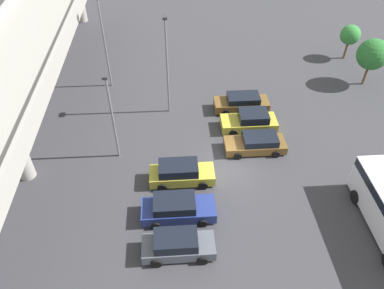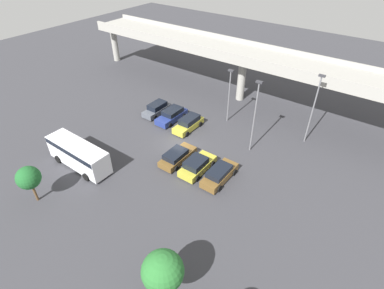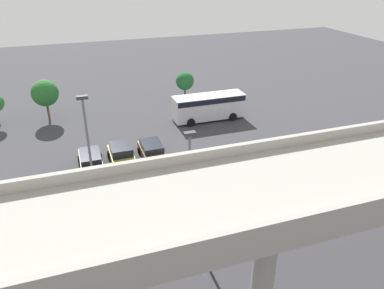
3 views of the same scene
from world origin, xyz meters
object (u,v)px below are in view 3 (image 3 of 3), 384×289
Objects in this scene: parked_car_5 at (91,162)px; lamp_post_near_aisle at (4,213)px; parked_car_1 at (245,174)px; parked_car_3 at (152,152)px; parked_car_0 at (276,169)px; lamp_post_mid_lot at (89,150)px; tree_front_left at (185,81)px; tree_front_right at (45,93)px; parked_car_4 at (122,155)px; parked_car_2 at (207,178)px; shuttle_bus at (209,105)px; lamp_post_by_overpass at (190,176)px.

lamp_post_near_aisle is at bearing -21.76° from parked_car_5.
parked_car_1 is at bearing -160.27° from lamp_post_near_aisle.
parked_car_0 is at bearing 53.60° from parked_car_3.
parked_car_0 is 0.50× the size of lamp_post_mid_lot.
parked_car_5 is 18.06m from tree_front_left.
lamp_post_near_aisle is (16.18, 5.80, 4.26)m from parked_car_1.
parked_car_0 is 0.94× the size of tree_front_right.
parked_car_4 is 16.13m from tree_front_left.
lamp_post_mid_lot is at bearing 94.33° from parked_car_2.
parked_car_0 is at bearing -94.46° from parked_car_2.
parked_car_5 is at bearing -152.18° from shuttle_bus.
parked_car_2 is at bearing 122.47° from tree_front_right.
lamp_post_mid_lot is at bearing -36.03° from lamp_post_by_overpass.
parked_car_3 is 0.66× the size of lamp_post_by_overpass.
tree_front_right reaches higher than parked_car_5.
parked_car_0 is 10.40m from lamp_post_by_overpass.
lamp_post_mid_lot is at bearing -23.26° from parked_car_4.
parked_car_1 is 12.96m from parked_car_5.
tree_front_right is (15.92, 0.23, 0.31)m from tree_front_left.
shuttle_bus is 1.09× the size of lamp_post_by_overpass.
parked_car_0 is at bearing -179.25° from lamp_post_mid_lot.
tree_front_right is (8.70, -23.03, -1.11)m from lamp_post_by_overpass.
parked_car_0 is 14.99m from lamp_post_mid_lot.
parked_car_0 is 0.94× the size of parked_car_2.
parked_car_0 is 10.90m from parked_car_3.
parked_car_4 is (5.65, -6.02, -0.04)m from parked_car_2.
parked_car_1 is 0.67× the size of lamp_post_by_overpass.
lamp_post_near_aisle reaches higher than parked_car_5.
lamp_post_near_aisle is at bearing 109.73° from parked_car_1.
lamp_post_near_aisle is at bearing -133.71° from shuttle_bus.
tree_front_left reaches higher than parked_car_0.
lamp_post_near_aisle is 7.17m from lamp_post_mid_lot.
tree_front_left reaches higher than parked_car_2.
parked_car_2 is at bearing 83.24° from parked_car_1.
lamp_post_near_aisle is at bearing -39.83° from parked_car_3.
parked_car_0 is 20.23m from lamp_post_near_aisle.
parked_car_3 is at bearing -129.83° from lamp_post_near_aisle.
lamp_post_near_aisle is 1.19× the size of lamp_post_by_overpass.
parked_car_1 is at bearing 53.86° from parked_car_4.
tree_front_right is at bearing 161.93° from shuttle_bus.
lamp_post_near_aisle is (10.16, 12.18, 4.34)m from parked_car_3.
parked_car_2 is 9.54m from lamp_post_mid_lot.
lamp_post_near_aisle is at bearing 8.46° from lamp_post_by_overpass.
parked_car_3 is 11.27m from lamp_post_by_overpass.
tree_front_right is (8.77, -12.35, 2.50)m from parked_car_3.
lamp_post_mid_lot is (2.87, 6.67, 4.31)m from parked_car_4.
parked_car_2 is 21.89m from tree_front_right.
parked_car_5 is 13.56m from lamp_post_near_aisle.
lamp_post_by_overpass is (-2.66, 10.69, 3.53)m from parked_car_4.
tree_front_left is at bearing -107.24° from lamp_post_by_overpass.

